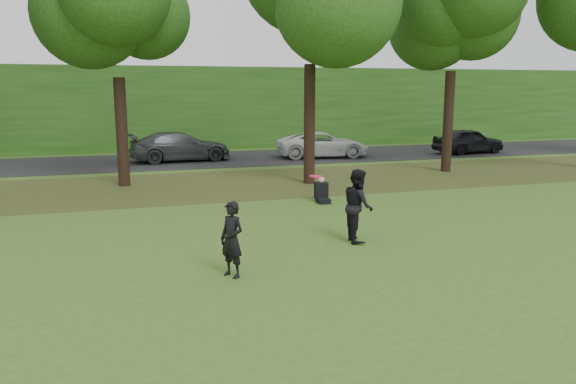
# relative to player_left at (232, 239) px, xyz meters

# --- Properties ---
(ground) EXTENTS (120.00, 120.00, 0.00)m
(ground) POSITION_rel_player_left_xyz_m (1.21, -2.20, -0.77)
(ground) COLOR #375D1D
(ground) RESTS_ON ground
(leaf_litter) EXTENTS (60.00, 7.00, 0.01)m
(leaf_litter) POSITION_rel_player_left_xyz_m (1.21, 10.80, -0.76)
(leaf_litter) COLOR #493E1A
(leaf_litter) RESTS_ON ground
(street) EXTENTS (70.00, 7.00, 0.02)m
(street) POSITION_rel_player_left_xyz_m (1.21, 18.80, -0.76)
(street) COLOR black
(street) RESTS_ON ground
(far_hedge) EXTENTS (70.00, 3.00, 5.00)m
(far_hedge) POSITION_rel_player_left_xyz_m (1.21, 24.80, 1.73)
(far_hedge) COLOR #224814
(far_hedge) RESTS_ON ground
(player_left) EXTENTS (0.62, 0.67, 1.53)m
(player_left) POSITION_rel_player_left_xyz_m (0.00, 0.00, 0.00)
(player_left) COLOR black
(player_left) RESTS_ON ground
(player_right) EXTENTS (0.82, 0.98, 1.79)m
(player_right) POSITION_rel_player_left_xyz_m (3.49, 1.69, 0.13)
(player_right) COLOR black
(player_right) RESTS_ON ground
(parked_cars) EXTENTS (36.23, 3.73, 1.49)m
(parked_cars) POSITION_rel_player_left_xyz_m (1.67, 17.71, -0.04)
(parked_cars) COLOR black
(parked_cars) RESTS_ON street
(frisbee) EXTENTS (0.34, 0.34, 0.04)m
(frisbee) POSITION_rel_player_left_xyz_m (2.04, 0.78, 1.06)
(frisbee) COLOR #FF1550
(frisbee) RESTS_ON ground
(seated_person) EXTENTS (0.49, 0.77, 0.83)m
(seated_person) POSITION_rel_player_left_xyz_m (4.38, 6.51, -0.46)
(seated_person) COLOR black
(seated_person) RESTS_ON ground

